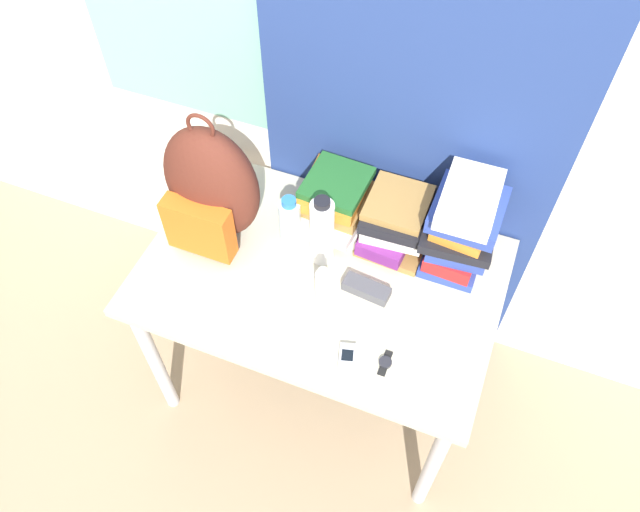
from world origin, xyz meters
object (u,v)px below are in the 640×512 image
Objects in this scene: book_stack_center at (396,221)px; book_stack_left at (335,202)px; water_bottle at (290,221)px; sunscreen_bottle at (323,289)px; cell_phone at (347,357)px; sunglasses_case at (367,289)px; book_stack_right at (462,225)px; sports_bottle at (322,231)px; wristwatch at (385,363)px; backpack at (211,188)px.

book_stack_left is at bearing 179.29° from book_stack_center.
water_bottle is at bearing -159.05° from book_stack_center.
sunscreen_bottle is 0.21m from cell_phone.
book_stack_left is 1.82× the size of sunglasses_case.
sunscreen_bottle is 2.04× the size of cell_phone.
sports_bottle is (-0.41, -0.16, -0.03)m from book_stack_right.
wristwatch is (0.12, -0.45, -0.09)m from book_stack_center.
wristwatch is (0.68, -0.27, -0.21)m from backpack.
water_bottle is at bearing 165.53° from sports_bottle.
book_stack_right is 3.85× the size of wristwatch.
wristwatch is (0.11, 0.02, -0.00)m from cell_phone.
book_stack_center is at bearing 20.95° from water_bottle.
book_stack_left is 0.16m from sports_bottle.
book_stack_right is 0.55m from water_bottle.
book_stack_left is 0.57m from wristwatch.
sunglasses_case is (0.18, -0.08, -0.11)m from sports_bottle.
book_stack_right is 0.44m from sports_bottle.
book_stack_right is at bearing 13.42° from backpack.
backpack reaches higher than book_stack_left.
sunglasses_case is at bearing -5.60° from backpack.
book_stack_left is at bearing 48.95° from water_bottle.
book_stack_center is 1.44× the size of water_bottle.
book_stack_left is (0.35, 0.18, -0.11)m from backpack.
wristwatch is (0.24, -0.12, -0.08)m from sunscreen_bottle.
book_stack_center is at bearing 68.83° from sunscreen_bottle.
sunglasses_case is (0.31, -0.11, -0.07)m from water_bottle.
book_stack_left reaches higher than book_stack_center.
book_stack_right reaches higher than sunscreen_bottle.
book_stack_left is 0.32m from sunglasses_case.
wristwatch is at bearing -58.48° from sunglasses_case.
wristwatch is at bearing -75.57° from book_stack_center.
water_bottle is 1.05× the size of sunscreen_bottle.
sports_bottle is at bearing 112.00° from sunscreen_bottle.
water_bottle reaches higher than sunscreen_bottle.
book_stack_right is at bearing 78.73° from wristwatch.
book_stack_right is at bearing 21.24° from sports_bottle.
book_stack_left is 0.17m from water_bottle.
book_stack_center is 0.26m from sports_bottle.
book_stack_right reaches higher than sports_bottle.
book_stack_center is 3.08× the size of cell_phone.
backpack reaches higher than wristwatch.
book_stack_left is 3.10× the size of cell_phone.
sunscreen_bottle is at bearing -46.67° from water_bottle.
backpack is 0.60m from book_stack_center.
book_stack_right reaches higher than book_stack_left.
wristwatch is at bearing -36.79° from water_bottle.
sports_bottle reaches higher than water_bottle.
wristwatch is (-0.09, -0.45, -0.16)m from book_stack_right.
book_stack_left is 1.52× the size of sunscreen_bottle.
sunglasses_case is (-0.02, -0.24, -0.08)m from book_stack_center.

